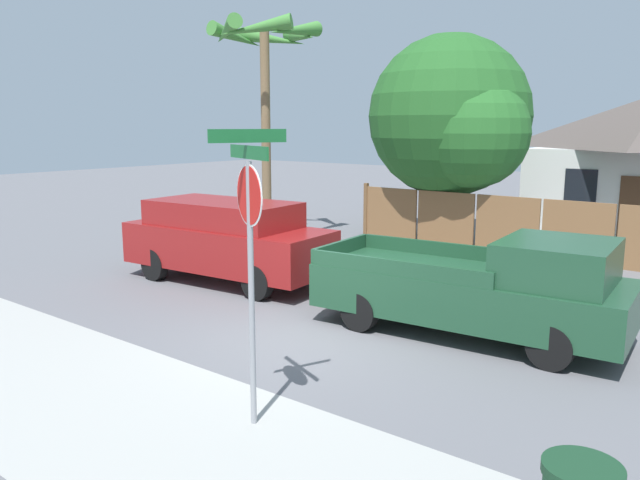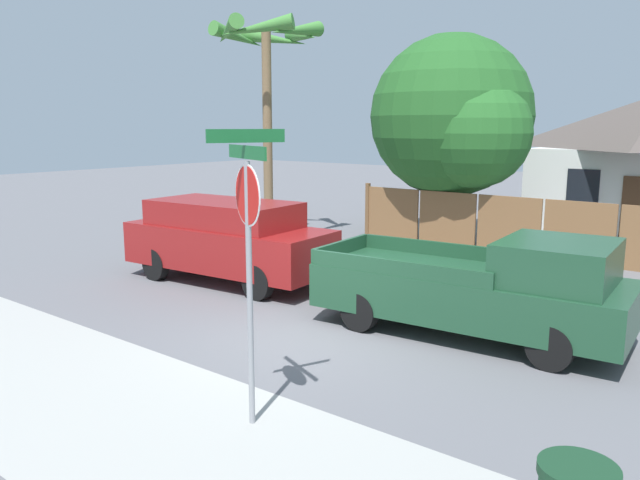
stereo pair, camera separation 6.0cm
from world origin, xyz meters
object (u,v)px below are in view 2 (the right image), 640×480
object	(u,v)px
oak_tree	(456,120)
palm_tree	(266,52)
red_suv	(227,238)
stop_sign	(248,227)
orange_pickup	(483,288)

from	to	relation	value
oak_tree	palm_tree	world-z (taller)	palm_tree
red_suv	oak_tree	bearing A→B (deg)	73.06
oak_tree	palm_tree	distance (m)	5.99
red_suv	stop_sign	world-z (taller)	stop_sign
oak_tree	palm_tree	bearing A→B (deg)	-141.73
red_suv	stop_sign	xyz separation A→B (m)	(5.30, -4.65, 1.39)
red_suv	orange_pickup	size ratio (longest dim) A/B	0.95
oak_tree	red_suv	size ratio (longest dim) A/B	1.24
palm_tree	stop_sign	size ratio (longest dim) A/B	1.87
palm_tree	orange_pickup	bearing A→B (deg)	-25.84
oak_tree	stop_sign	distance (m)	13.05
oak_tree	stop_sign	bearing A→B (deg)	-73.96
red_suv	stop_sign	size ratio (longest dim) A/B	1.44
oak_tree	red_suv	bearing A→B (deg)	-102.36
stop_sign	red_suv	bearing A→B (deg)	161.57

